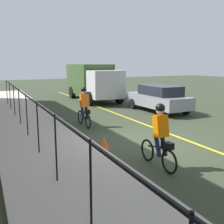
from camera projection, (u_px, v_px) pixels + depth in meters
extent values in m
plane|color=#2F3826|center=(141.00, 141.00, 10.03)|extent=(80.00, 80.00, 0.00)
cube|color=yellow|center=(175.00, 136.00, 10.72)|extent=(36.00, 0.12, 0.01)
cube|color=#B1A99D|center=(51.00, 152.00, 8.56)|extent=(40.00, 3.20, 0.15)
cylinder|color=black|center=(91.00, 188.00, 4.21)|extent=(0.04, 0.04, 1.60)
cylinder|color=black|center=(56.00, 148.00, 6.17)|extent=(0.04, 0.04, 1.60)
cylinder|color=black|center=(38.00, 128.00, 8.13)|extent=(0.04, 0.04, 1.60)
cylinder|color=black|center=(27.00, 115.00, 10.09)|extent=(0.04, 0.04, 1.60)
cylinder|color=black|center=(19.00, 106.00, 12.06)|extent=(0.04, 0.04, 1.60)
cylinder|color=black|center=(14.00, 100.00, 14.02)|extent=(0.04, 0.04, 1.60)
cylinder|color=black|center=(10.00, 96.00, 15.98)|extent=(0.04, 0.04, 1.60)
cylinder|color=black|center=(7.00, 92.00, 17.95)|extent=(0.04, 0.04, 1.60)
cube|color=black|center=(31.00, 99.00, 8.98)|extent=(19.97, 0.04, 0.04)
torus|color=black|center=(80.00, 117.00, 12.77)|extent=(0.66, 0.06, 0.66)
torus|color=black|center=(88.00, 121.00, 11.84)|extent=(0.66, 0.06, 0.66)
cube|color=black|center=(84.00, 114.00, 12.26)|extent=(0.93, 0.05, 0.24)
cylinder|color=black|center=(85.00, 111.00, 12.10)|extent=(0.03, 0.03, 0.35)
cube|color=#DE5B11|center=(84.00, 101.00, 12.05)|extent=(0.34, 0.36, 0.63)
sphere|color=tan|center=(84.00, 91.00, 12.02)|extent=(0.22, 0.22, 0.22)
sphere|color=black|center=(84.00, 90.00, 12.01)|extent=(0.26, 0.26, 0.26)
cylinder|color=#191E38|center=(83.00, 112.00, 12.09)|extent=(0.34, 0.12, 0.65)
cylinder|color=#191E38|center=(87.00, 112.00, 12.17)|extent=(0.34, 0.12, 0.65)
cube|color=black|center=(87.00, 112.00, 11.80)|extent=(0.24, 0.20, 0.18)
torus|color=black|center=(147.00, 150.00, 7.95)|extent=(0.66, 0.06, 0.66)
torus|color=black|center=(169.00, 162.00, 7.02)|extent=(0.66, 0.06, 0.66)
cube|color=black|center=(158.00, 147.00, 7.44)|extent=(0.93, 0.05, 0.24)
cylinder|color=black|center=(161.00, 143.00, 7.28)|extent=(0.03, 0.03, 0.35)
cube|color=#DF6300|center=(161.00, 126.00, 7.23)|extent=(0.34, 0.36, 0.63)
sphere|color=tan|center=(160.00, 111.00, 7.20)|extent=(0.22, 0.22, 0.22)
sphere|color=black|center=(160.00, 108.00, 7.19)|extent=(0.26, 0.26, 0.26)
cylinder|color=#191E38|center=(157.00, 145.00, 7.27)|extent=(0.34, 0.12, 0.65)
cylinder|color=#191E38|center=(163.00, 144.00, 7.36)|extent=(0.34, 0.12, 0.65)
cube|color=black|center=(169.00, 146.00, 6.99)|extent=(0.24, 0.20, 0.18)
cube|color=gray|center=(158.00, 100.00, 15.98)|extent=(4.43, 1.87, 0.70)
cube|color=#1E232D|center=(160.00, 90.00, 15.69)|extent=(2.49, 1.62, 0.56)
cylinder|color=black|center=(133.00, 104.00, 16.98)|extent=(0.64, 0.23, 0.64)
cylinder|color=black|center=(155.00, 102.00, 17.73)|extent=(0.64, 0.23, 0.64)
cylinder|color=black|center=(162.00, 111.00, 14.36)|extent=(0.64, 0.23, 0.64)
cylinder|color=black|center=(186.00, 109.00, 15.11)|extent=(0.64, 0.23, 0.64)
cube|color=#365127|center=(89.00, 79.00, 21.39)|extent=(4.82, 2.52, 2.30)
cube|color=silver|center=(106.00, 84.00, 18.37)|extent=(1.88, 2.25, 1.90)
cylinder|color=black|center=(119.00, 97.00, 19.12)|extent=(0.97, 0.32, 0.96)
cylinder|color=black|center=(90.00, 99.00, 18.21)|extent=(0.97, 0.32, 0.96)
cylinder|color=black|center=(97.00, 91.00, 23.00)|extent=(0.97, 0.32, 0.96)
cylinder|color=black|center=(72.00, 92.00, 22.09)|extent=(0.97, 0.32, 0.96)
cone|color=#EE5415|center=(104.00, 143.00, 8.98)|extent=(0.36, 0.36, 0.47)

